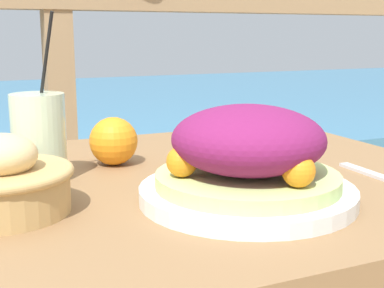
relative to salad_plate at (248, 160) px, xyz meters
name	(u,v)px	position (x,y,z in m)	size (l,w,h in m)	color
patio_table	(150,251)	(-0.09, 0.14, -0.16)	(0.98, 0.71, 0.71)	olive
railing_fence	(59,80)	(-0.09, 0.83, 0.04)	(2.80, 0.08, 1.07)	#937551
salad_plate	(248,160)	(0.00, 0.00, 0.00)	(0.28, 0.28, 0.13)	silver
drink_glass	(39,137)	(-0.23, 0.21, 0.01)	(0.08, 0.08, 0.25)	beige
bread_basket	(2,182)	(-0.30, 0.08, -0.01)	(0.17, 0.17, 0.10)	tan
knife	(382,177)	(0.24, 0.01, -0.05)	(0.02, 0.18, 0.00)	silver
orange_near_glass	(114,141)	(-0.10, 0.26, -0.01)	(0.08, 0.08, 0.08)	orange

